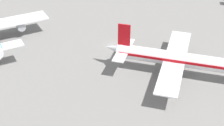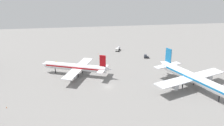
% 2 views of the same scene
% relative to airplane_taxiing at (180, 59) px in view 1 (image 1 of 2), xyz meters
% --- Properties ---
extents(ground, '(288.00, 288.00, 0.00)m').
position_rel_airplane_taxiing_xyz_m(ground, '(17.61, 15.96, -4.62)').
color(ground, gray).
extents(airplane_taxiing, '(32.93, 39.88, 12.71)m').
position_rel_airplane_taxiing_xyz_m(airplane_taxiing, '(0.00, 0.00, 0.00)').
color(airplane_taxiing, white).
rests_on(airplane_taxiing, ground).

